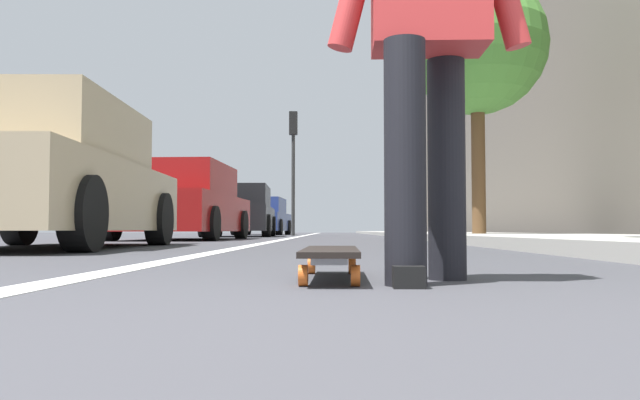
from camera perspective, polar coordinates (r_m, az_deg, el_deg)
ground_plane at (r=10.87m, az=1.68°, el=-3.68°), size 80.00×80.00×0.00m
lane_stripe_white at (r=20.89m, az=-1.50°, el=-3.21°), size 52.00×0.16×0.01m
sidewalk_curb at (r=19.14m, az=10.83°, el=-3.04°), size 52.00×3.20×0.12m
building_facade at (r=24.47m, az=16.16°, el=11.83°), size 40.00×1.20×12.57m
skateboard at (r=2.39m, az=0.96°, el=-4.85°), size 0.84×0.21×0.11m
skater_person at (r=2.39m, az=9.57°, el=15.74°), size 0.46×0.72×1.64m
parked_car_near at (r=7.12m, az=-23.34°, el=1.76°), size 4.24×2.03×1.48m
parked_car_mid at (r=12.75m, az=-12.16°, el=-0.35°), size 4.50×2.15×1.46m
parked_car_far at (r=18.77m, az=-7.12°, el=-1.11°), size 4.66×2.05×1.47m
parked_car_end at (r=25.62m, az=-5.15°, el=-1.56°), size 4.50×2.09×1.46m
traffic_light at (r=22.19m, az=-2.40°, el=4.48°), size 0.33×0.28×4.29m
street_tree_mid at (r=13.17m, az=13.81°, el=13.14°), size 2.71×2.71×5.14m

